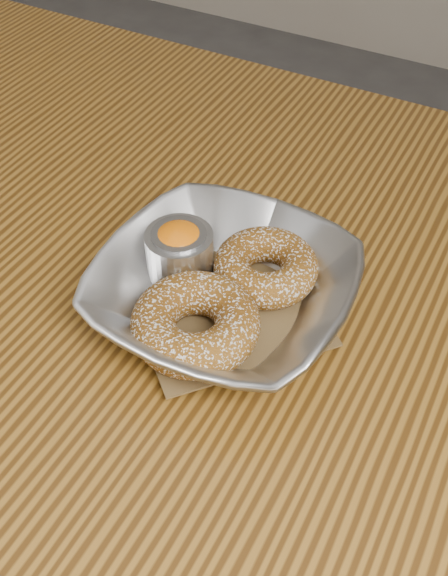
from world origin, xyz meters
The scene contains 6 objects.
table centered at (0.00, 0.00, 0.65)m, with size 1.20×0.80×0.75m.
serving_bowl centered at (0.04, 0.00, 0.78)m, with size 0.21×0.21×0.05m, color #B3B5BA.
parchment centered at (0.04, 0.00, 0.76)m, with size 0.14×0.14×0.00m, color brown.
donut_back centered at (0.05, 0.04, 0.78)m, with size 0.09×0.09×0.03m, color brown.
donut_front centered at (0.03, -0.05, 0.78)m, with size 0.10×0.10×0.04m, color brown.
ramekin centered at (-0.01, 0.01, 0.79)m, with size 0.06×0.06×0.05m.
Camera 1 is at (0.22, -0.34, 1.17)m, focal length 42.00 mm.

